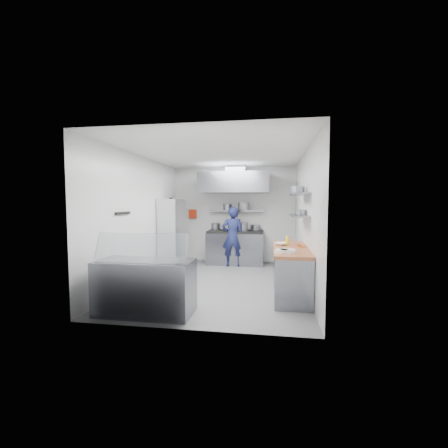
% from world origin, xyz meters
% --- Properties ---
extents(floor, '(5.00, 5.00, 0.00)m').
position_xyz_m(floor, '(0.00, 0.00, 0.00)').
color(floor, '#58585A').
rests_on(floor, ground).
extents(ceiling, '(5.00, 5.00, 0.00)m').
position_xyz_m(ceiling, '(0.00, 0.00, 2.80)').
color(ceiling, silver).
rests_on(ceiling, wall_back).
extents(wall_back, '(3.60, 2.80, 0.02)m').
position_xyz_m(wall_back, '(0.00, 2.50, 1.40)').
color(wall_back, white).
rests_on(wall_back, floor).
extents(wall_front, '(3.60, 2.80, 0.02)m').
position_xyz_m(wall_front, '(0.00, -2.50, 1.40)').
color(wall_front, white).
rests_on(wall_front, floor).
extents(wall_left, '(2.80, 5.00, 0.02)m').
position_xyz_m(wall_left, '(-1.80, 0.00, 1.40)').
color(wall_left, white).
rests_on(wall_left, floor).
extents(wall_right, '(2.80, 5.00, 0.02)m').
position_xyz_m(wall_right, '(1.80, 0.00, 1.40)').
color(wall_right, white).
rests_on(wall_right, floor).
extents(gas_range, '(1.60, 0.80, 0.90)m').
position_xyz_m(gas_range, '(0.10, 2.10, 0.45)').
color(gas_range, gray).
rests_on(gas_range, floor).
extents(cooktop, '(1.57, 0.78, 0.06)m').
position_xyz_m(cooktop, '(0.10, 2.10, 0.93)').
color(cooktop, black).
rests_on(cooktop, gas_range).
extents(stock_pot_left, '(0.26, 0.26, 0.20)m').
position_xyz_m(stock_pot_left, '(-0.51, 2.25, 1.06)').
color(stock_pot_left, slate).
rests_on(stock_pot_left, cooktop).
extents(stock_pot_mid, '(0.32, 0.32, 0.24)m').
position_xyz_m(stock_pot_mid, '(0.31, 2.02, 1.08)').
color(stock_pot_mid, slate).
rests_on(stock_pot_mid, cooktop).
extents(stock_pot_right, '(0.28, 0.28, 0.16)m').
position_xyz_m(stock_pot_right, '(0.65, 2.33, 1.04)').
color(stock_pot_right, slate).
rests_on(stock_pot_right, cooktop).
extents(over_range_shelf, '(1.60, 0.30, 0.04)m').
position_xyz_m(over_range_shelf, '(0.10, 2.34, 1.52)').
color(over_range_shelf, gray).
rests_on(over_range_shelf, wall_back).
extents(shelf_pot_a, '(0.25, 0.25, 0.18)m').
position_xyz_m(shelf_pot_a, '(-0.19, 2.46, 1.63)').
color(shelf_pot_a, slate).
rests_on(shelf_pot_a, over_range_shelf).
extents(shelf_pot_b, '(0.33, 0.33, 0.22)m').
position_xyz_m(shelf_pot_b, '(0.32, 2.20, 1.65)').
color(shelf_pot_b, slate).
rests_on(shelf_pot_b, over_range_shelf).
extents(extractor_hood, '(1.90, 1.15, 0.55)m').
position_xyz_m(extractor_hood, '(0.10, 1.93, 2.30)').
color(extractor_hood, gray).
rests_on(extractor_hood, wall_back).
extents(hood_duct, '(0.55, 0.55, 0.24)m').
position_xyz_m(hood_duct, '(0.10, 2.15, 2.68)').
color(hood_duct, slate).
rests_on(hood_duct, extractor_hood).
extents(red_firebox, '(0.22, 0.10, 0.26)m').
position_xyz_m(red_firebox, '(-1.25, 2.44, 1.42)').
color(red_firebox, red).
rests_on(red_firebox, wall_back).
extents(chef, '(0.66, 0.49, 1.65)m').
position_xyz_m(chef, '(0.06, 1.74, 0.82)').
color(chef, '#181E48').
rests_on(chef, floor).
extents(wire_rack, '(0.50, 0.90, 1.85)m').
position_xyz_m(wire_rack, '(-1.53, 1.30, 0.93)').
color(wire_rack, silver).
rests_on(wire_rack, floor).
extents(rack_bin_a, '(0.16, 0.21, 0.19)m').
position_xyz_m(rack_bin_a, '(-1.53, 1.07, 0.80)').
color(rack_bin_a, white).
rests_on(rack_bin_a, wire_rack).
extents(rack_bin_b, '(0.15, 0.19, 0.17)m').
position_xyz_m(rack_bin_b, '(-1.53, 1.30, 1.30)').
color(rack_bin_b, yellow).
rests_on(rack_bin_b, wire_rack).
extents(rack_jar, '(0.10, 0.10, 0.18)m').
position_xyz_m(rack_jar, '(-1.48, 1.14, 1.80)').
color(rack_jar, black).
rests_on(rack_jar, wire_rack).
extents(knife_strip, '(0.04, 0.55, 0.05)m').
position_xyz_m(knife_strip, '(-1.78, -0.90, 1.55)').
color(knife_strip, black).
rests_on(knife_strip, wall_left).
extents(prep_counter_base, '(0.62, 2.00, 0.84)m').
position_xyz_m(prep_counter_base, '(1.48, -0.60, 0.42)').
color(prep_counter_base, gray).
rests_on(prep_counter_base, floor).
extents(prep_counter_top, '(0.65, 2.04, 0.06)m').
position_xyz_m(prep_counter_top, '(1.48, -0.60, 0.87)').
color(prep_counter_top, '#9B5739').
rests_on(prep_counter_top, prep_counter_base).
extents(plate_stack_a, '(0.27, 0.27, 0.06)m').
position_xyz_m(plate_stack_a, '(1.39, -1.24, 0.93)').
color(plate_stack_a, white).
rests_on(plate_stack_a, prep_counter_top).
extents(plate_stack_b, '(0.23, 0.23, 0.06)m').
position_xyz_m(plate_stack_b, '(1.29, -1.27, 0.93)').
color(plate_stack_b, white).
rests_on(plate_stack_b, prep_counter_top).
extents(copper_pan, '(0.15, 0.15, 0.06)m').
position_xyz_m(copper_pan, '(1.68, -0.49, 0.93)').
color(copper_pan, '#C77238').
rests_on(copper_pan, prep_counter_top).
extents(squeeze_bottle, '(0.07, 0.07, 0.18)m').
position_xyz_m(squeeze_bottle, '(1.43, -0.24, 0.99)').
color(squeeze_bottle, yellow).
rests_on(squeeze_bottle, prep_counter_top).
extents(mixing_bowl, '(0.27, 0.27, 0.06)m').
position_xyz_m(mixing_bowl, '(1.28, -0.34, 0.93)').
color(mixing_bowl, white).
rests_on(mixing_bowl, prep_counter_top).
extents(wall_shelf_lower, '(0.30, 1.30, 0.04)m').
position_xyz_m(wall_shelf_lower, '(1.64, -0.30, 1.50)').
color(wall_shelf_lower, gray).
rests_on(wall_shelf_lower, wall_right).
extents(wall_shelf_upper, '(0.30, 1.30, 0.04)m').
position_xyz_m(wall_shelf_upper, '(1.64, -0.30, 1.92)').
color(wall_shelf_upper, gray).
rests_on(wall_shelf_upper, wall_right).
extents(shelf_pot_c, '(0.22, 0.22, 0.10)m').
position_xyz_m(shelf_pot_c, '(1.68, -0.29, 1.57)').
color(shelf_pot_c, slate).
rests_on(shelf_pot_c, wall_shelf_lower).
extents(shelf_pot_d, '(0.28, 0.28, 0.14)m').
position_xyz_m(shelf_pot_d, '(1.62, -0.20, 2.01)').
color(shelf_pot_d, slate).
rests_on(shelf_pot_d, wall_shelf_upper).
extents(display_case, '(1.50, 0.70, 0.85)m').
position_xyz_m(display_case, '(-0.85, -2.00, 0.42)').
color(display_case, gray).
rests_on(display_case, floor).
extents(display_glass, '(1.47, 0.19, 0.42)m').
position_xyz_m(display_glass, '(-0.85, -2.12, 1.07)').
color(display_glass, silver).
rests_on(display_glass, display_case).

